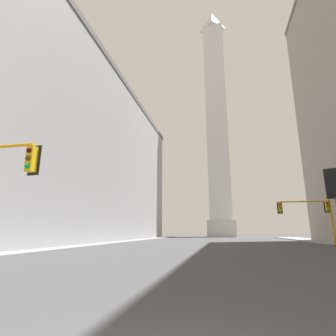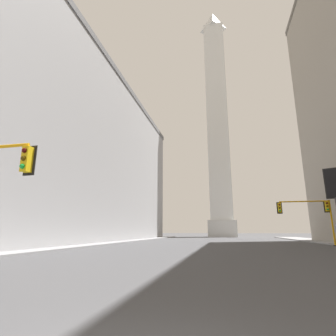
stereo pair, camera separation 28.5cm
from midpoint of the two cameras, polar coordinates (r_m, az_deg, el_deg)
sidewalk_left at (r=32.27m, az=-18.08°, el=-15.57°), size 5.00×85.44×0.15m
building_left at (r=48.17m, az=-26.01°, el=1.93°), size 27.84×58.54×26.55m
obelisk at (r=80.79m, az=10.42°, el=10.89°), size 7.46×7.46×71.57m
traffic_light_mid_right at (r=33.70m, az=28.52°, el=-8.19°), size 5.71×0.52×4.93m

